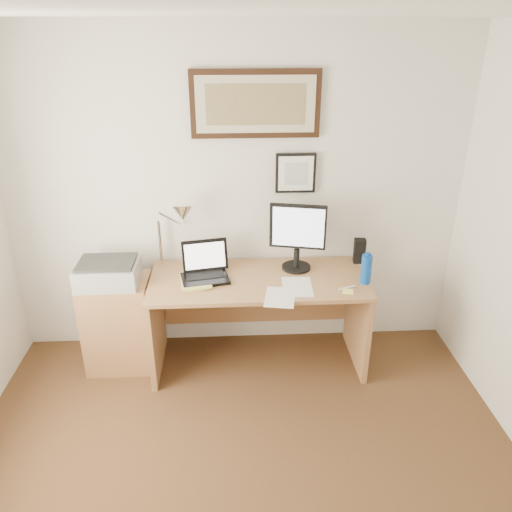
{
  "coord_description": "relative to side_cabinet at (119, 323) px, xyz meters",
  "views": [
    {
      "loc": [
        -0.04,
        -1.64,
        2.46
      ],
      "look_at": [
        0.12,
        1.43,
        1.03
      ],
      "focal_mm": 35.0,
      "sensor_mm": 36.0,
      "label": 1
    }
  ],
  "objects": [
    {
      "name": "paper_sheet_b",
      "position": [
        1.34,
        -0.2,
        0.39
      ],
      "size": [
        0.23,
        0.31,
        0.0
      ],
      "primitive_type": "cube",
      "rotation": [
        0.0,
        0.0,
        -0.05
      ],
      "color": "white",
      "rests_on": "desk"
    },
    {
      "name": "picture_small",
      "position": [
        1.37,
        0.29,
        1.09
      ],
      "size": [
        0.3,
        0.03,
        0.3
      ],
      "color": "black",
      "rests_on": "wall_back"
    },
    {
      "name": "wall_back",
      "position": [
        0.92,
        0.32,
        0.89
      ],
      "size": [
        3.5,
        0.02,
        2.5
      ],
      "primitive_type": "cube",
      "color": "white",
      "rests_on": "ground"
    },
    {
      "name": "sticky_pad",
      "position": [
        1.69,
        -0.3,
        0.39
      ],
      "size": [
        0.09,
        0.09,
        0.01
      ],
      "primitive_type": "cube",
      "rotation": [
        0.0,
        0.0,
        -0.2
      ],
      "color": "#F7FA76",
      "rests_on": "desk"
    },
    {
      "name": "lcd_monitor",
      "position": [
        1.37,
        0.1,
        0.68
      ],
      "size": [
        0.42,
        0.22,
        0.52
      ],
      "color": "black",
      "rests_on": "desk"
    },
    {
      "name": "water_bottle",
      "position": [
        1.84,
        -0.15,
        0.49
      ],
      "size": [
        0.08,
        0.08,
        0.22
      ],
      "primitive_type": "cylinder",
      "color": "#0D47AF",
      "rests_on": "desk"
    },
    {
      "name": "ceiling",
      "position": [
        0.92,
        -1.68,
        2.13
      ],
      "size": [
        4.0,
        4.0,
        0.0
      ],
      "primitive_type": "plane",
      "rotation": [
        3.14,
        0.0,
        0.0
      ],
      "color": "white",
      "rests_on": "ground"
    },
    {
      "name": "marker_pen",
      "position": [
        1.7,
        -0.24,
        0.39
      ],
      "size": [
        0.14,
        0.06,
        0.02
      ],
      "primitive_type": "cylinder",
      "rotation": [
        0.0,
        1.57,
        0.35
      ],
      "color": "silver",
      "rests_on": "desk"
    },
    {
      "name": "paper_sheet_a",
      "position": [
        1.21,
        -0.34,
        0.39
      ],
      "size": [
        0.25,
        0.32,
        0.0
      ],
      "primitive_type": "cube",
      "rotation": [
        0.0,
        0.0,
        -0.17
      ],
      "color": "white",
      "rests_on": "desk"
    },
    {
      "name": "picture_large",
      "position": [
        1.07,
        0.29,
        1.59
      ],
      "size": [
        0.92,
        0.04,
        0.47
      ],
      "color": "black",
      "rests_on": "wall_back"
    },
    {
      "name": "bottle_cap",
      "position": [
        1.84,
        -0.15,
        0.61
      ],
      "size": [
        0.04,
        0.04,
        0.02
      ],
      "primitive_type": "cylinder",
      "color": "#0D47AF",
      "rests_on": "water_bottle"
    },
    {
      "name": "speaker",
      "position": [
        1.88,
        0.19,
        0.48
      ],
      "size": [
        0.09,
        0.08,
        0.19
      ],
      "primitive_type": "cube",
      "rotation": [
        0.0,
        0.0,
        -0.11
      ],
      "color": "black",
      "rests_on": "desk"
    },
    {
      "name": "laptop",
      "position": [
        0.68,
        -0.01,
        0.44
      ],
      "size": [
        0.38,
        0.36,
        0.26
      ],
      "color": "black",
      "rests_on": "desk"
    },
    {
      "name": "desk",
      "position": [
        1.07,
        0.04,
        0.15
      ],
      "size": [
        1.6,
        0.7,
        0.75
      ],
      "color": "#9A6940",
      "rests_on": "floor"
    },
    {
      "name": "book",
      "position": [
        0.51,
        -0.1,
        0.4
      ],
      "size": [
        0.26,
        0.32,
        0.02
      ],
      "primitive_type": "imported",
      "rotation": [
        0.0,
        0.0,
        0.16
      ],
      "color": "#DED868",
      "rests_on": "desk"
    },
    {
      "name": "side_cabinet",
      "position": [
        0.0,
        0.0,
        0.0
      ],
      "size": [
        0.5,
        0.4,
        0.73
      ],
      "primitive_type": "cube",
      "color": "#9A6940",
      "rests_on": "floor"
    },
    {
      "name": "desk_lamp",
      "position": [
        0.51,
        0.13,
        0.82
      ],
      "size": [
        0.29,
        0.27,
        0.53
      ],
      "color": "silver",
      "rests_on": "desk"
    },
    {
      "name": "printer",
      "position": [
        -0.02,
        -0.03,
        0.45
      ],
      "size": [
        0.44,
        0.34,
        0.18
      ],
      "color": "#A2A2A4",
      "rests_on": "side_cabinet"
    }
  ]
}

